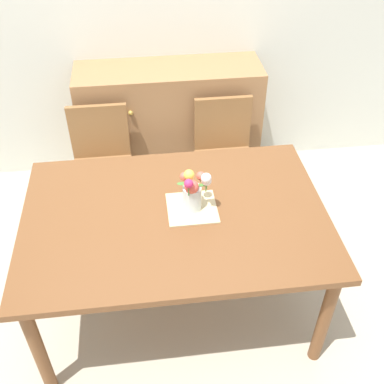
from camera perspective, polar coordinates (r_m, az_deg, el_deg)
ground_plane at (r=3.14m, az=-1.77°, el=-13.05°), size 12.00×12.00×0.00m
back_wall at (r=3.65m, az=-4.96°, el=22.30°), size 7.00×0.10×2.80m
dining_table at (r=2.62m, az=-2.07°, el=-3.95°), size 1.67×1.15×0.77m
chair_left at (r=3.44m, az=-10.98°, el=3.96°), size 0.42×0.42×0.90m
chair_right at (r=3.48m, az=3.95°, el=5.10°), size 0.42×0.42×0.90m
dresser at (r=3.79m, az=-2.68°, el=8.06°), size 1.40×0.47×1.00m
placemat at (r=2.59m, az=0.00°, el=-1.96°), size 0.27×0.27×0.01m
flower_vase at (r=2.50m, az=0.16°, el=0.25°), size 0.19×0.17×0.25m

